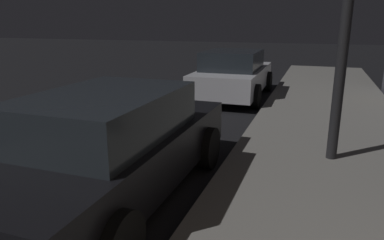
# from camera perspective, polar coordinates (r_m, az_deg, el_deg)

# --- Properties ---
(car_black) EXTENTS (1.97, 4.38, 1.43)m
(car_black) POSITION_cam_1_polar(r_m,az_deg,el_deg) (4.69, -12.75, -4.13)
(car_black) COLOR black
(car_black) RESTS_ON ground
(car_silver) EXTENTS (2.04, 4.20, 1.43)m
(car_silver) POSITION_cam_1_polar(r_m,az_deg,el_deg) (10.98, 6.61, 7.26)
(car_silver) COLOR #B7B7BF
(car_silver) RESTS_ON ground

